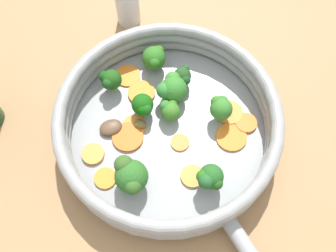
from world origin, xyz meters
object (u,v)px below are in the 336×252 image
(carrot_slice_7, at_px, (104,177))
(mushroom_piece_1, at_px, (111,127))
(carrot_slice_6, at_px, (246,123))
(carrot_slice_8, at_px, (231,137))
(broccoli_floret_5, at_px, (143,106))
(carrot_slice_4, at_px, (179,143))
(broccoli_floret_4, at_px, (172,88))
(broccoli_floret_0, at_px, (183,76))
(broccoli_floret_1, at_px, (221,108))
(carrot_slice_1, at_px, (142,93))
(skillet, at_px, (168,132))
(broccoli_floret_3, at_px, (130,176))
(carrot_slice_0, at_px, (229,113))
(carrot_slice_10, at_px, (192,176))
(carrot_slice_2, at_px, (128,137))
(carrot_slice_5, at_px, (134,126))
(mushroom_piece_0, at_px, (140,124))
(broccoli_floret_8, at_px, (170,110))
(broccoli_floret_6, at_px, (154,58))
(broccoli_floret_7, at_px, (110,80))
(carrot_slice_9, at_px, (93,154))
(carrot_slice_3, at_px, (128,76))
(broccoli_floret_2, at_px, (210,178))

(carrot_slice_7, distance_m, mushroom_piece_1, 0.08)
(carrot_slice_6, distance_m, carrot_slice_8, 0.03)
(broccoli_floret_5, bearing_deg, carrot_slice_4, -173.83)
(carrot_slice_6, bearing_deg, broccoli_floret_4, 27.03)
(broccoli_floret_0, distance_m, broccoli_floret_1, 0.08)
(carrot_slice_1, bearing_deg, skillet, 172.83)
(broccoli_floret_3, bearing_deg, carrot_slice_1, -43.93)
(carrot_slice_0, relative_size, carrot_slice_10, 1.21)
(carrot_slice_2, bearing_deg, carrot_slice_5, -65.57)
(carrot_slice_6, bearing_deg, broccoli_floret_5, 43.00)
(broccoli_floret_0, bearing_deg, mushroom_piece_0, 98.36)
(broccoli_floret_8, bearing_deg, broccoli_floret_1, -130.80)
(skillet, height_order, carrot_slice_6, carrot_slice_6)
(carrot_slice_5, bearing_deg, broccoli_floret_6, -55.85)
(broccoli_floret_6, bearing_deg, carrot_slice_5, 124.15)
(broccoli_floret_7, bearing_deg, carrot_slice_6, -146.99)
(carrot_slice_5, relative_size, mushroom_piece_1, 1.06)
(mushroom_piece_0, height_order, mushroom_piece_1, mushroom_piece_0)
(carrot_slice_5, bearing_deg, broccoli_floret_4, -88.62)
(mushroom_piece_1, bearing_deg, broccoli_floret_6, -70.35)
(carrot_slice_10, bearing_deg, mushroom_piece_1, 17.67)
(mushroom_piece_0, distance_m, mushroom_piece_1, 0.04)
(carrot_slice_0, distance_m, carrot_slice_9, 0.22)
(carrot_slice_10, height_order, broccoli_floret_1, broccoli_floret_1)
(carrot_slice_2, height_order, carrot_slice_8, carrot_slice_2)
(broccoli_floret_0, relative_size, broccoli_floret_3, 0.65)
(broccoli_floret_3, bearing_deg, broccoli_floret_8, -67.32)
(carrot_slice_1, xyz_separation_m, carrot_slice_7, (-0.07, 0.13, -0.00))
(carrot_slice_7, bearing_deg, mushroom_piece_0, -71.56)
(carrot_slice_3, height_order, carrot_slice_9, carrot_slice_9)
(carrot_slice_4, bearing_deg, skillet, -3.61)
(carrot_slice_9, bearing_deg, carrot_slice_3, -58.59)
(carrot_slice_6, bearing_deg, broccoli_floret_6, 13.39)
(carrot_slice_0, bearing_deg, carrot_slice_5, 58.35)
(broccoli_floret_1, bearing_deg, carrot_slice_8, 166.08)
(skillet, xyz_separation_m, broccoli_floret_0, (0.05, -0.07, 0.03))
(carrot_slice_9, xyz_separation_m, broccoli_floret_7, (0.07, -0.09, 0.02))
(broccoli_floret_7, height_order, mushroom_piece_0, broccoli_floret_7)
(broccoli_floret_0, xyz_separation_m, broccoli_floret_8, (-0.03, 0.05, -0.00))
(broccoli_floret_4, bearing_deg, carrot_slice_8, -168.67)
(carrot_slice_7, distance_m, broccoli_floret_0, 0.20)
(broccoli_floret_0, bearing_deg, broccoli_floret_2, 150.81)
(carrot_slice_0, distance_m, carrot_slice_10, 0.12)
(broccoli_floret_0, height_order, broccoli_floret_7, broccoli_floret_7)
(carrot_slice_2, height_order, carrot_slice_5, carrot_slice_2)
(broccoli_floret_0, distance_m, broccoli_floret_2, 0.17)
(carrot_slice_6, xyz_separation_m, broccoli_floret_8, (0.09, 0.08, 0.02))
(carrot_slice_6, xyz_separation_m, mushroom_piece_0, (0.10, 0.13, 0.00))
(carrot_slice_3, distance_m, carrot_slice_7, 0.17)
(carrot_slice_9, xyz_separation_m, broccoli_floret_3, (-0.07, -0.02, 0.03))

